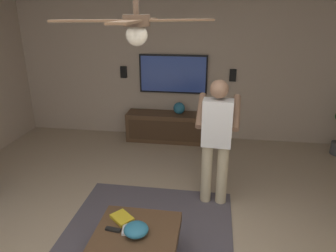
{
  "coord_description": "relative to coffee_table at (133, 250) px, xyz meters",
  "views": [
    {
      "loc": [
        -2.17,
        -0.57,
        2.38
      ],
      "look_at": [
        1.23,
        -0.05,
        1.1
      ],
      "focal_mm": 33.18,
      "sensor_mm": 36.0,
      "label": 1
    }
  ],
  "objects": [
    {
      "name": "wall_back_tv",
      "position": [
        3.65,
        -0.09,
        1.01
      ],
      "size": [
        0.1,
        6.69,
        2.62
      ],
      "primitive_type": "cube",
      "color": "#BCA893",
      "rests_on": "ground"
    },
    {
      "name": "coffee_table",
      "position": [
        0.0,
        0.0,
        0.0
      ],
      "size": [
        1.0,
        0.8,
        0.4
      ],
      "color": "#513823",
      "rests_on": "ground"
    },
    {
      "name": "media_console",
      "position": [
        3.32,
        0.12,
        -0.02
      ],
      "size": [
        0.45,
        1.7,
        0.55
      ],
      "rotation": [
        0.0,
        0.0,
        3.14
      ],
      "color": "#513823",
      "rests_on": "ground"
    },
    {
      "name": "tv",
      "position": [
        3.56,
        0.12,
        0.96
      ],
      "size": [
        0.05,
        1.29,
        0.73
      ],
      "rotation": [
        0.0,
        0.0,
        3.14
      ],
      "color": "black"
    },
    {
      "name": "person_standing",
      "position": [
        1.37,
        -0.73,
        0.64
      ],
      "size": [
        0.55,
        0.55,
        1.64
      ],
      "rotation": [
        0.0,
        0.0,
        -0.05
      ],
      "color": "#C6B793",
      "rests_on": "ground"
    },
    {
      "name": "bowl",
      "position": [
        0.09,
        -0.01,
        0.16
      ],
      "size": [
        0.24,
        0.24,
        0.11
      ],
      "primitive_type": "ellipsoid",
      "color": "teal",
      "rests_on": "coffee_table"
    },
    {
      "name": "remote_white",
      "position": [
        0.13,
        0.11,
        0.12
      ],
      "size": [
        0.16,
        0.07,
        0.02
      ],
      "primitive_type": "cube",
      "rotation": [
        0.0,
        0.0,
        0.17
      ],
      "color": "white",
      "rests_on": "coffee_table"
    },
    {
      "name": "remote_black",
      "position": [
        0.11,
        0.23,
        0.12
      ],
      "size": [
        0.06,
        0.15,
        0.02
      ],
      "primitive_type": "cube",
      "rotation": [
        0.0,
        0.0,
        1.45
      ],
      "color": "black",
      "rests_on": "coffee_table"
    },
    {
      "name": "book",
      "position": [
        0.29,
        0.19,
        0.12
      ],
      "size": [
        0.26,
        0.27,
        0.04
      ],
      "primitive_type": "cube",
      "rotation": [
        0.0,
        0.0,
        0.86
      ],
      "color": "gold",
      "rests_on": "coffee_table"
    },
    {
      "name": "vase_round",
      "position": [
        3.34,
        -0.03,
        0.36
      ],
      "size": [
        0.22,
        0.22,
        0.22
      ],
      "primitive_type": "sphere",
      "color": "teal",
      "rests_on": "media_console"
    },
    {
      "name": "wall_speaker_left",
      "position": [
        3.57,
        -0.99,
        0.97
      ],
      "size": [
        0.06,
        0.12,
        0.22
      ],
      "primitive_type": "cube",
      "color": "black"
    },
    {
      "name": "wall_speaker_right",
      "position": [
        3.57,
        1.09,
        0.97
      ],
      "size": [
        0.06,
        0.12,
        0.22
      ],
      "primitive_type": "cube",
      "color": "black"
    },
    {
      "name": "ceiling_fan",
      "position": [
        0.07,
        -0.08,
        1.99
      ],
      "size": [
        1.2,
        1.15,
        0.46
      ],
      "color": "#4C3828"
    }
  ]
}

